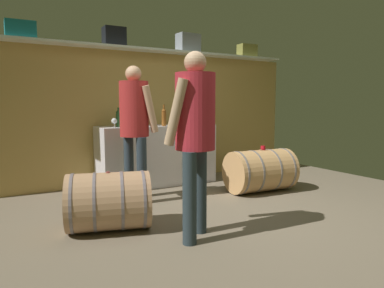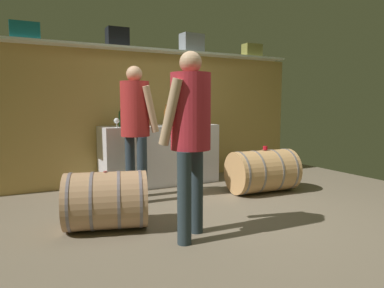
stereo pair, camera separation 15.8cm
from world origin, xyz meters
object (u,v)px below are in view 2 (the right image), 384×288
(toolcase_black, at_px, (117,37))
(toolcase_grey, at_px, (192,43))
(toolcase_olive, at_px, (252,51))
(wine_bottle_green, at_px, (121,118))
(winemaker_pouring, at_px, (190,126))
(wine_glass, at_px, (117,121))
(wine_barrel_far, at_px, (106,200))
(toolcase_teal, at_px, (25,32))
(wine_bottle_amber, at_px, (166,117))
(tasting_cup, at_px, (265,148))
(wine_barrel_near, at_px, (263,171))
(work_cabinet, at_px, (160,155))
(visitor_tasting, at_px, (136,119))
(wine_bottle_clear, at_px, (181,116))

(toolcase_black, distance_m, toolcase_grey, 1.24)
(toolcase_olive, relative_size, wine_bottle_green, 1.18)
(winemaker_pouring, bearing_deg, wine_glass, 51.43)
(toolcase_grey, xyz_separation_m, wine_barrel_far, (-1.91, -1.80, -1.93))
(toolcase_teal, relative_size, winemaker_pouring, 0.21)
(wine_bottle_amber, distance_m, wine_barrel_far, 2.05)
(wine_glass, distance_m, wine_barrel_far, 1.71)
(toolcase_black, relative_size, wine_bottle_green, 1.12)
(tasting_cup, bearing_deg, toolcase_grey, 108.29)
(wine_glass, bearing_deg, wine_barrel_near, -29.65)
(toolcase_teal, distance_m, work_cabinet, 2.50)
(toolcase_olive, relative_size, wine_bottle_amber, 1.02)
(toolcase_olive, bearing_deg, toolcase_teal, -176.94)
(winemaker_pouring, bearing_deg, wine_barrel_far, 95.28)
(tasting_cup, distance_m, winemaker_pouring, 2.07)
(wine_bottle_green, bearing_deg, work_cabinet, 1.13)
(wine_glass, height_order, winemaker_pouring, winemaker_pouring)
(visitor_tasting, bearing_deg, wine_glass, 176.92)
(toolcase_grey, relative_size, wine_bottle_clear, 1.20)
(toolcase_grey, distance_m, winemaker_pouring, 2.96)
(tasting_cup, bearing_deg, work_cabinet, 133.97)
(toolcase_grey, distance_m, wine_bottle_green, 1.75)
(wine_bottle_amber, bearing_deg, wine_bottle_green, 164.60)
(wine_bottle_clear, height_order, visitor_tasting, visitor_tasting)
(wine_bottle_amber, relative_size, tasting_cup, 4.94)
(toolcase_grey, relative_size, tasting_cup, 5.63)
(toolcase_black, distance_m, work_cabinet, 1.85)
(wine_bottle_green, height_order, winemaker_pouring, winemaker_pouring)
(toolcase_black, relative_size, toolcase_grey, 0.85)
(wine_barrel_near, bearing_deg, wine_glass, 154.88)
(toolcase_olive, distance_m, visitor_tasting, 2.91)
(toolcase_olive, relative_size, winemaker_pouring, 0.19)
(toolcase_olive, height_order, wine_barrel_near, toolcase_olive)
(toolcase_black, xyz_separation_m, wine_bottle_amber, (0.60, -0.39, -1.16))
(wine_bottle_clear, relative_size, visitor_tasting, 0.18)
(toolcase_grey, bearing_deg, wine_bottle_clear, -150.07)
(work_cabinet, distance_m, wine_barrel_near, 1.59)
(wine_bottle_green, bearing_deg, wine_barrel_near, -34.29)
(wine_bottle_clear, height_order, wine_bottle_amber, wine_bottle_amber)
(wine_bottle_clear, xyz_separation_m, wine_bottle_amber, (-0.33, -0.19, -0.00))
(toolcase_olive, height_order, wine_bottle_green, toolcase_olive)
(wine_bottle_amber, bearing_deg, wine_barrel_far, -132.23)
(wine_glass, height_order, wine_barrel_near, wine_glass)
(wine_bottle_clear, distance_m, wine_bottle_amber, 0.38)
(toolcase_grey, bearing_deg, wine_bottle_green, -174.21)
(toolcase_teal, relative_size, tasting_cup, 5.63)
(wine_bottle_clear, distance_m, tasting_cup, 1.44)
(wine_barrel_far, distance_m, visitor_tasting, 1.31)
(wine_glass, bearing_deg, toolcase_teal, 162.72)
(toolcase_black, distance_m, winemaker_pouring, 2.66)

